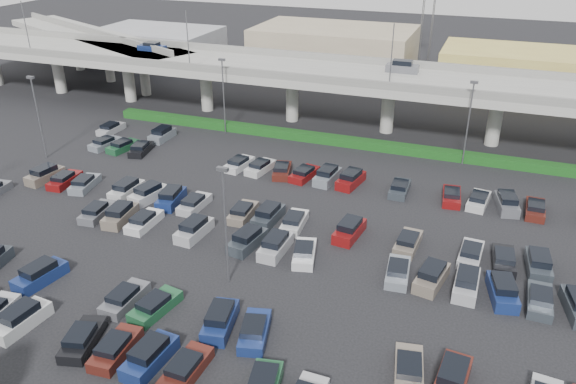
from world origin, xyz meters
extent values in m
plane|color=black|center=(0.00, 0.00, 0.00)|extent=(280.00, 280.00, 0.00)
cube|color=gray|center=(0.00, 32.00, 7.25)|extent=(150.00, 13.00, 1.10)
cube|color=slate|center=(0.00, 25.75, 8.30)|extent=(150.00, 0.50, 1.00)
cube|color=slate|center=(0.00, 38.25, 8.30)|extent=(150.00, 0.50, 1.00)
cylinder|color=gray|center=(-51.00, 32.00, 3.35)|extent=(1.80, 1.80, 6.70)
cube|color=slate|center=(-51.00, 32.00, 6.50)|extent=(2.60, 9.75, 0.50)
cylinder|color=gray|center=(-37.00, 32.00, 3.35)|extent=(1.80, 1.80, 6.70)
cube|color=slate|center=(-37.00, 32.00, 6.50)|extent=(2.60, 9.75, 0.50)
cylinder|color=gray|center=(-23.00, 32.00, 3.35)|extent=(1.80, 1.80, 6.70)
cube|color=slate|center=(-23.00, 32.00, 6.50)|extent=(2.60, 9.75, 0.50)
cylinder|color=gray|center=(-9.00, 32.00, 3.35)|extent=(1.80, 1.80, 6.70)
cube|color=slate|center=(-9.00, 32.00, 6.50)|extent=(2.60, 9.75, 0.50)
cylinder|color=gray|center=(5.00, 32.00, 3.35)|extent=(1.80, 1.80, 6.70)
cube|color=slate|center=(5.00, 32.00, 6.50)|extent=(2.60, 9.75, 0.50)
cylinder|color=gray|center=(19.00, 32.00, 3.35)|extent=(1.80, 1.80, 6.70)
cube|color=slate|center=(19.00, 32.00, 6.50)|extent=(2.60, 9.75, 0.50)
cube|color=navy|center=(-34.00, 35.00, 8.21)|extent=(4.40, 1.82, 0.82)
cube|color=black|center=(-34.00, 35.00, 8.84)|extent=(2.30, 1.60, 0.50)
cube|color=#56575D|center=(6.00, 35.00, 8.32)|extent=(4.40, 1.82, 1.05)
cube|color=black|center=(6.00, 35.00, 9.14)|extent=(2.60, 1.60, 0.65)
cylinder|color=#545459|center=(-50.00, 25.90, 11.80)|extent=(0.14, 0.14, 8.00)
cylinder|color=#545459|center=(-22.00, 25.90, 11.80)|extent=(0.14, 0.14, 8.00)
cylinder|color=#545459|center=(6.00, 25.90, 11.80)|extent=(0.14, 0.14, 8.00)
cube|color=gray|center=(-52.00, 43.00, 7.25)|extent=(50.93, 30.13, 1.10)
cube|color=slate|center=(-52.00, 43.00, 8.30)|extent=(47.34, 22.43, 1.00)
cylinder|color=gray|center=(-69.22, 51.03, 3.35)|extent=(1.60, 1.60, 6.70)
cylinder|color=gray|center=(-58.34, 45.96, 3.35)|extent=(1.60, 1.60, 6.70)
cylinder|color=gray|center=(-47.47, 40.89, 3.35)|extent=(1.60, 1.60, 6.70)
cylinder|color=gray|center=(-36.59, 35.82, 3.35)|extent=(1.60, 1.60, 6.70)
cube|color=#113D12|center=(0.00, 25.00, 0.55)|extent=(66.00, 1.60, 1.10)
cube|color=silver|center=(-11.75, -18.50, 0.53)|extent=(2.24, 4.56, 1.05)
cube|color=black|center=(-11.75, -18.50, 1.34)|extent=(1.85, 2.75, 0.65)
cube|color=black|center=(-6.25, -18.50, 0.41)|extent=(2.85, 4.71, 0.82)
cube|color=black|center=(-6.25, -18.69, 1.04)|extent=(2.12, 2.62, 0.50)
cube|color=#4C1A14|center=(-3.50, -18.50, 0.41)|extent=(2.10, 4.51, 0.82)
cube|color=black|center=(-3.50, -18.70, 1.04)|extent=(1.75, 2.40, 0.50)
cube|color=navy|center=(-0.75, -18.50, 0.53)|extent=(2.14, 4.52, 1.05)
cube|color=black|center=(-0.75, -18.50, 1.34)|extent=(1.79, 2.71, 0.65)
cube|color=#4C1A14|center=(2.00, -18.50, 0.41)|extent=(1.97, 4.46, 0.82)
cube|color=black|center=(2.00, -18.70, 1.04)|extent=(1.68, 2.35, 0.50)
cube|color=black|center=(7.50, -18.50, 1.34)|extent=(2.05, 2.85, 0.65)
cube|color=navy|center=(-14.50, -13.50, 0.53)|extent=(2.54, 4.64, 1.05)
cube|color=black|center=(-14.50, -13.50, 1.34)|extent=(2.02, 2.83, 0.65)
cube|color=#56575D|center=(-6.25, -13.50, 0.41)|extent=(1.93, 4.45, 0.82)
cube|color=black|center=(-6.25, -13.70, 1.04)|extent=(1.66, 2.34, 0.50)
cube|color=#1C502E|center=(-3.50, -13.50, 0.41)|extent=(2.51, 4.64, 0.82)
cube|color=black|center=(-3.50, -13.70, 1.04)|extent=(1.95, 2.53, 0.50)
cube|color=navy|center=(2.00, -13.50, 0.53)|extent=(2.60, 4.66, 1.05)
cube|color=black|center=(2.00, -13.50, 1.34)|extent=(2.06, 2.85, 0.65)
cube|color=navy|center=(4.75, -13.50, 0.41)|extent=(2.81, 4.71, 0.82)
cube|color=black|center=(4.75, -13.69, 1.04)|extent=(2.10, 2.61, 0.50)
cube|color=#706558|center=(15.75, -13.50, 0.41)|extent=(2.51, 4.64, 0.82)
cube|color=black|center=(15.75, -13.70, 1.04)|extent=(1.95, 2.53, 0.50)
cube|color=#4C1A14|center=(18.50, -13.50, 0.53)|extent=(2.26, 4.56, 1.05)
cube|color=black|center=(18.50, -13.50, 1.34)|extent=(1.86, 2.75, 0.65)
cube|color=#56575D|center=(-17.25, -2.50, 0.41)|extent=(2.24, 4.56, 0.82)
cube|color=black|center=(-17.25, -2.70, 1.04)|extent=(1.82, 2.44, 0.50)
cube|color=#706558|center=(-14.50, -2.50, 0.53)|extent=(2.26, 4.56, 1.05)
cube|color=black|center=(-14.50, -2.50, 1.34)|extent=(1.86, 2.75, 0.65)
cube|color=silver|center=(-11.75, -2.50, 0.41)|extent=(1.84, 4.41, 0.82)
cube|color=black|center=(-11.75, -2.70, 1.04)|extent=(1.61, 2.31, 0.50)
cube|color=#A4A4A9|center=(-6.25, -2.50, 0.53)|extent=(2.11, 4.51, 1.05)
cube|color=black|center=(-6.25, -2.50, 1.34)|extent=(1.77, 2.70, 0.65)
cube|color=#2E343B|center=(-0.75, -2.50, 0.53)|extent=(2.48, 4.63, 1.05)
cube|color=black|center=(-0.75, -2.50, 1.34)|extent=(1.98, 2.82, 0.65)
cube|color=#A4A4A9|center=(2.00, -2.50, 0.53)|extent=(1.95, 4.45, 1.05)
cube|color=black|center=(2.00, -2.50, 1.34)|extent=(1.68, 2.65, 0.65)
cube|color=silver|center=(4.75, -2.50, 0.41)|extent=(2.80, 4.70, 0.82)
cube|color=black|center=(4.75, -2.69, 1.04)|extent=(2.10, 2.61, 0.50)
cube|color=slate|center=(13.00, -2.50, 0.41)|extent=(2.22, 4.55, 0.82)
cube|color=black|center=(13.00, -2.70, 1.04)|extent=(1.81, 2.44, 0.50)
cube|color=#706558|center=(15.75, -2.50, 0.53)|extent=(2.63, 4.67, 1.05)
cube|color=black|center=(15.75, -2.50, 1.34)|extent=(2.07, 2.86, 0.65)
cube|color=#A4A4A9|center=(18.50, -2.50, 0.53)|extent=(1.90, 4.43, 1.05)
cube|color=black|center=(18.50, -2.50, 1.34)|extent=(1.65, 2.63, 0.65)
cube|color=navy|center=(21.25, -2.50, 0.53)|extent=(2.71, 4.69, 1.05)
cube|color=black|center=(21.25, -2.50, 1.34)|extent=(2.11, 2.88, 0.65)
cube|color=#2E343B|center=(24.00, -2.50, 0.41)|extent=(1.90, 4.43, 0.82)
cube|color=black|center=(24.00, -2.70, 1.04)|extent=(1.64, 2.33, 0.50)
cube|color=#706558|center=(-28.25, 2.50, 0.53)|extent=(2.34, 4.59, 1.05)
cube|color=black|center=(-28.25, 2.50, 1.34)|extent=(1.91, 2.78, 0.65)
cube|color=maroon|center=(-25.50, 2.50, 0.41)|extent=(2.14, 4.52, 0.82)
cube|color=black|center=(-25.50, 2.30, 1.04)|extent=(1.77, 2.41, 0.50)
cube|color=slate|center=(-22.75, 2.50, 0.41)|extent=(2.59, 4.66, 0.82)
cube|color=black|center=(-22.75, 2.30, 1.04)|extent=(1.99, 2.55, 0.50)
cube|color=silver|center=(-17.25, 2.50, 0.53)|extent=(1.93, 4.45, 1.05)
cube|color=black|center=(-17.25, 2.50, 1.34)|extent=(1.67, 2.64, 0.65)
cube|color=silver|center=(-14.50, 2.50, 0.53)|extent=(2.69, 4.68, 1.05)
cube|color=black|center=(-14.50, 2.50, 1.34)|extent=(2.10, 2.87, 0.65)
cube|color=navy|center=(-11.75, 2.50, 0.53)|extent=(2.45, 4.62, 1.05)
cube|color=black|center=(-11.75, 2.50, 1.34)|extent=(1.97, 2.81, 0.65)
cube|color=#A4A4A9|center=(-9.00, 2.50, 0.41)|extent=(1.94, 4.45, 0.82)
cube|color=black|center=(-9.00, 2.30, 1.04)|extent=(1.66, 2.34, 0.50)
cube|color=#706558|center=(-3.50, 2.50, 0.41)|extent=(2.00, 4.47, 0.82)
cube|color=black|center=(-3.50, 2.30, 1.04)|extent=(1.70, 2.36, 0.50)
cube|color=#2E343B|center=(-0.75, 2.50, 0.53)|extent=(2.07, 4.50, 1.05)
cube|color=black|center=(-0.75, 2.50, 1.34)|extent=(1.75, 2.69, 0.65)
cube|color=silver|center=(2.00, 2.50, 0.41)|extent=(2.11, 4.51, 0.82)
cube|color=black|center=(2.00, 2.30, 1.04)|extent=(1.75, 2.40, 0.50)
cube|color=maroon|center=(7.50, 2.50, 0.53)|extent=(2.35, 4.59, 1.05)
cube|color=black|center=(7.50, 2.50, 1.34)|extent=(1.91, 2.78, 0.65)
cube|color=#706558|center=(13.00, 2.50, 0.41)|extent=(2.12, 4.52, 0.82)
cube|color=black|center=(13.00, 2.30, 1.04)|extent=(1.76, 2.41, 0.50)
cube|color=#A4A4A9|center=(18.50, 2.50, 0.41)|extent=(2.10, 4.51, 0.82)
cube|color=black|center=(18.50, 2.30, 1.04)|extent=(1.75, 2.40, 0.50)
cube|color=black|center=(21.25, 2.50, 0.41)|extent=(2.15, 4.52, 0.82)
cube|color=black|center=(21.25, 2.30, 1.04)|extent=(1.77, 2.41, 0.50)
cube|color=#2E343B|center=(24.00, 2.50, 0.53)|extent=(2.18, 4.54, 1.05)
cube|color=black|center=(24.00, 2.50, 1.34)|extent=(1.81, 2.72, 0.65)
cube|color=slate|center=(-28.25, 13.50, 0.41)|extent=(2.51, 4.64, 0.82)
cube|color=black|center=(-28.25, 13.30, 1.04)|extent=(1.95, 2.53, 0.50)
cube|color=#1C502E|center=(-25.50, 13.50, 0.41)|extent=(2.60, 4.66, 0.82)
cube|color=black|center=(-25.50, 13.30, 1.04)|extent=(2.00, 2.55, 0.50)
cube|color=black|center=(-22.75, 13.50, 0.41)|extent=(2.63, 4.67, 0.82)
cube|color=black|center=(-22.75, 13.30, 1.04)|extent=(2.01, 2.56, 0.50)
cube|color=silver|center=(-9.00, 13.50, 0.41)|extent=(2.41, 4.61, 0.82)
cube|color=black|center=(-9.00, 13.30, 1.04)|extent=(1.91, 2.50, 0.50)
cube|color=silver|center=(-6.25, 13.50, 0.41)|extent=(2.51, 4.64, 0.82)
cube|color=black|center=(-6.25, 13.30, 1.04)|extent=(1.95, 2.53, 0.50)
cube|color=#4C1A14|center=(-3.50, 13.50, 0.41)|extent=(2.84, 4.71, 0.82)
cube|color=black|center=(-3.50, 13.31, 1.04)|extent=(2.12, 2.62, 0.50)
cube|color=maroon|center=(-0.75, 13.50, 0.41)|extent=(2.59, 4.66, 0.82)
cube|color=black|center=(-0.75, 13.30, 1.04)|extent=(1.99, 2.55, 0.50)
cube|color=slate|center=(2.00, 13.50, 0.53)|extent=(2.28, 4.57, 1.05)
cube|color=black|center=(2.00, 13.50, 1.34)|extent=(1.87, 2.76, 0.65)
cube|color=maroon|center=(4.75, 13.50, 0.53)|extent=(2.60, 4.66, 1.05)
cube|color=black|center=(4.75, 13.50, 1.34)|extent=(2.05, 2.85, 0.65)
cube|color=#2E343B|center=(10.25, 13.50, 0.41)|extent=(1.84, 4.41, 0.82)
cube|color=black|center=(10.25, 13.30, 1.04)|extent=(1.61, 2.31, 0.50)
cube|color=maroon|center=(15.75, 13.50, 0.41)|extent=(2.24, 4.56, 0.82)
cube|color=black|center=(15.75, 13.30, 1.04)|extent=(1.82, 2.45, 0.50)
cube|color=silver|center=(18.50, 13.50, 0.41)|extent=(2.36, 4.60, 0.82)
cube|color=black|center=(18.50, 13.30, 1.04)|extent=(1.88, 2.48, 0.50)
cube|color=#56575D|center=(21.25, 13.50, 0.53)|extent=(2.70, 4.68, 1.05)
cube|color=black|center=(21.25, 13.50, 1.34)|extent=(2.11, 2.88, 0.65)
cube|color=#4C1A14|center=(24.00, 13.50, 0.41)|extent=(1.92, 4.44, 0.82)
cube|color=black|center=(24.00, 13.30, 1.04)|extent=(1.65, 2.34, 0.50)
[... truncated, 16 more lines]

